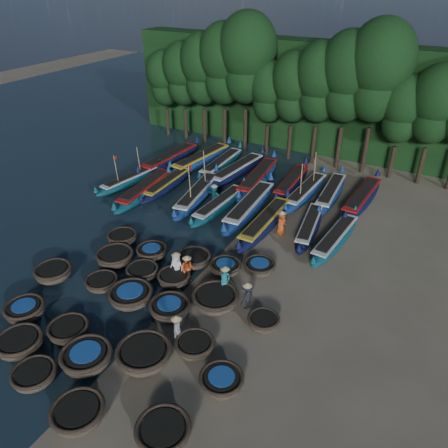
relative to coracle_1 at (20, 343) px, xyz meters
The scene contains 63 objects.
ground 9.61m from the coracle_1, 63.27° to the left, with size 120.00×120.00×0.00m, color #7D715B.
foliage_wall 32.68m from the coracle_1, 82.33° to the left, with size 40.00×3.00×10.00m, color black.
coracle_1 is the anchor object (origin of this frame).
coracle_2 2.24m from the coracle_1, 24.42° to the right, with size 1.95×1.95×0.65m.
coracle_3 5.32m from the coracle_1, 15.38° to the right, with size 2.26×2.26×0.75m.
coracle_4 8.58m from the coracle_1, ahead, with size 2.19×2.19×0.79m.
coracle_5 2.38m from the coracle_1, 134.99° to the left, with size 2.07×2.07×0.76m.
coracle_6 2.20m from the coracle_1, 53.68° to the left, with size 2.35×2.35×0.68m.
coracle_7 3.49m from the coracle_1, 14.25° to the left, with size 2.88×2.88×0.83m.
coracle_8 5.99m from the coracle_1, 21.98° to the left, with size 2.58×2.58×0.85m.
coracle_9 9.71m from the coracle_1, 16.26° to the left, with size 2.43×2.43×0.69m.
coracle_10 5.46m from the coracle_1, 121.63° to the left, with size 2.47×2.47×0.80m.
coracle_11 5.38m from the coracle_1, 88.64° to the left, with size 1.86×1.86×0.64m.
coracle_12 5.71m from the coracle_1, 65.61° to the left, with size 2.73×2.73×0.81m.
coracle_13 7.19m from the coracle_1, 48.84° to the left, with size 2.49×2.49×0.75m.
coracle_14 8.21m from the coracle_1, 27.97° to the left, with size 1.90×1.90×0.71m.
coracle_15 7.62m from the coracle_1, 96.18° to the left, with size 2.66×2.66×0.78m.
coracle_16 7.45m from the coracle_1, 78.43° to the left, with size 2.12×2.12×0.65m.
coracle_17 8.40m from the coracle_1, 65.64° to the left, with size 2.02×2.02×0.69m.
coracle_18 9.64m from the coracle_1, 47.74° to the left, with size 3.09×3.09×0.83m.
coracle_19 11.66m from the coracle_1, 36.35° to the left, with size 2.01×2.01×0.65m.
coracle_20 9.75m from the coracle_1, 101.38° to the left, with size 2.25×2.25×0.70m.
coracle_21 9.22m from the coracle_1, 85.28° to the left, with size 2.26×2.26×0.69m.
coracle_22 10.35m from the coracle_1, 70.31° to the left, with size 2.21×2.21×0.76m.
coracle_23 11.39m from the coracle_1, 60.78° to the left, with size 1.91×1.91×0.72m.
coracle_24 13.16m from the coracle_1, 56.40° to the left, with size 2.06×2.06×0.70m.
long_boat_0 18.07m from the coracle_1, 113.01° to the left, with size 2.30×7.19×3.09m.
long_boat_1 16.41m from the coracle_1, 106.89° to the left, with size 2.40×8.58×1.52m.
long_boat_2 17.84m from the coracle_1, 102.62° to the left, with size 1.58×7.41×1.30m.
long_boat_3 16.96m from the coracle_1, 92.43° to the left, with size 2.86×8.58×3.69m.
long_boat_4 16.46m from the coracle_1, 84.62° to the left, with size 1.69×7.65×1.35m.
long_boat_5 17.50m from the coracle_1, 78.04° to the left, with size 2.11×9.16×1.61m.
long_boat_6 16.54m from the coracle_1, 70.34° to the left, with size 1.49×8.45×1.49m.
long_boat_7 18.64m from the coracle_1, 63.41° to the left, with size 2.26×7.18×1.28m.
long_boat_8 19.02m from the coracle_1, 57.12° to the left, with size 1.92×7.62×1.34m.
long_boat_9 22.71m from the coracle_1, 106.93° to the left, with size 2.09×8.88×1.57m.
long_boat_10 23.35m from the coracle_1, 100.11° to the left, with size 2.70×9.06×1.61m.
long_boat_11 23.16m from the coracle_1, 95.09° to the left, with size 1.67×8.18×1.44m.
long_boat_12 22.44m from the coracle_1, 90.39° to the left, with size 2.47×8.73×1.54m.
long_boat_13 21.89m from the coracle_1, 84.47° to the left, with size 2.47×9.09×1.61m.
long_boat_14 23.02m from the coracle_1, 77.98° to the left, with size 1.78×7.96×1.40m.
long_boat_15 22.37m from the coracle_1, 73.45° to the left, with size 1.78×8.15×3.46m.
long_boat_16 23.63m from the coracle_1, 69.87° to the left, with size 1.91×7.99×1.41m.
long_boat_17 24.71m from the coracle_1, 64.94° to the left, with size 1.95×8.58×1.51m.
fisherman_0 8.82m from the coracle_1, 67.62° to the left, with size 0.86×0.59×1.90m.
fisherman_1 10.47m from the coracle_1, 51.62° to the left, with size 0.62×0.76×2.00m.
fisherman_2 9.20m from the coracle_1, 64.17° to the left, with size 0.95×0.85×1.82m.
fisherman_3 11.18m from the coracle_1, 44.10° to the left, with size 0.71×1.08×1.77m.
fisherman_4 7.39m from the coracle_1, 32.53° to the left, with size 0.70×1.01×1.79m.
fisherman_5 17.12m from the coracle_1, 87.75° to the left, with size 1.51×0.66×1.78m.
fisherman_6 16.97m from the coracle_1, 66.62° to the left, with size 0.67×0.90×1.87m.
tree_0 31.36m from the coracle_1, 112.23° to the left, with size 3.68×3.68×8.68m.
tree_1 30.71m from the coracle_1, 108.18° to the left, with size 4.09×4.09×9.65m.
tree_2 30.23m from the coracle_1, 103.92° to the left, with size 4.51×4.51×10.63m.
tree_3 29.94m from the coracle_1, 99.50° to the left, with size 4.92×4.92×11.60m.
tree_4 29.84m from the coracle_1, 94.96° to the left, with size 5.34×5.34×12.58m.
tree_5 29.11m from the coracle_1, 90.36° to the left, with size 3.68×3.68×8.68m.
tree_6 29.32m from the coracle_1, 85.76° to the left, with size 4.09×4.09×9.65m.
tree_7 29.72m from the coracle_1, 81.21° to the left, with size 4.51×4.51×10.63m.
tree_8 30.31m from the coracle_1, 76.77° to the left, with size 4.92×4.92×11.60m.
tree_9 31.07m from the coracle_1, 72.49° to the left, with size 5.34×5.34×12.58m.
tree_10 31.23m from the coracle_1, 68.39° to the left, with size 3.68×3.68×8.68m.
tree_11 32.26m from the coracle_1, 64.52° to the left, with size 4.09×4.09×9.65m.
Camera 1 is at (11.19, -16.85, 15.65)m, focal length 35.00 mm.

